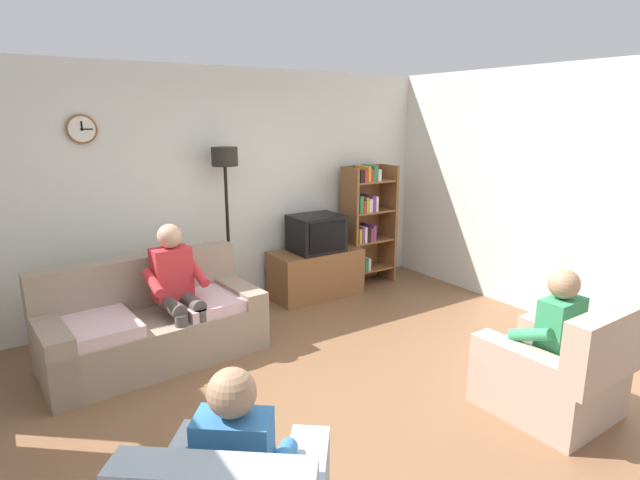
# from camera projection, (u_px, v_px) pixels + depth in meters

# --- Properties ---
(ground_plane) EXTENTS (12.00, 12.00, 0.00)m
(ground_plane) POSITION_uv_depth(u_px,v_px,m) (357.00, 404.00, 3.95)
(ground_plane) COLOR brown
(back_wall_assembly) EXTENTS (6.20, 0.17, 2.70)m
(back_wall_assembly) POSITION_uv_depth(u_px,v_px,m) (217.00, 190.00, 5.79)
(back_wall_assembly) COLOR silver
(back_wall_assembly) RESTS_ON ground_plane
(right_wall) EXTENTS (0.12, 5.80, 2.70)m
(right_wall) POSITION_uv_depth(u_px,v_px,m) (584.00, 199.00, 5.15)
(right_wall) COLOR silver
(right_wall) RESTS_ON ground_plane
(couch) EXTENTS (1.96, 1.02, 0.90)m
(couch) POSITION_uv_depth(u_px,v_px,m) (153.00, 326.00, 4.64)
(couch) COLOR gray
(couch) RESTS_ON ground_plane
(tv_stand) EXTENTS (1.10, 0.56, 0.58)m
(tv_stand) POSITION_uv_depth(u_px,v_px,m) (315.00, 273.00, 6.28)
(tv_stand) COLOR brown
(tv_stand) RESTS_ON ground_plane
(tv) EXTENTS (0.60, 0.49, 0.44)m
(tv) POSITION_uv_depth(u_px,v_px,m) (316.00, 233.00, 6.14)
(tv) COLOR black
(tv) RESTS_ON tv_stand
(bookshelf) EXTENTS (0.68, 0.36, 1.57)m
(bookshelf) POSITION_uv_depth(u_px,v_px,m) (365.00, 221.00, 6.64)
(bookshelf) COLOR brown
(bookshelf) RESTS_ON ground_plane
(floor_lamp) EXTENTS (0.28, 0.28, 1.85)m
(floor_lamp) POSITION_uv_depth(u_px,v_px,m) (226.00, 184.00, 5.51)
(floor_lamp) COLOR black
(floor_lamp) RESTS_ON ground_plane
(armchair_near_bookshelf) EXTENTS (0.83, 0.91, 0.90)m
(armchair_near_bookshelf) POSITION_uv_depth(u_px,v_px,m) (554.00, 376.00, 3.79)
(armchair_near_bookshelf) COLOR tan
(armchair_near_bookshelf) RESTS_ON ground_plane
(person_on_couch) EXTENTS (0.53, 0.56, 1.24)m
(person_on_couch) POSITION_uv_depth(u_px,v_px,m) (177.00, 285.00, 4.57)
(person_on_couch) COLOR red
(person_on_couch) RESTS_ON ground_plane
(person_in_left_armchair) EXTENTS (0.62, 0.64, 1.12)m
(person_in_left_armchair) POSITION_uv_depth(u_px,v_px,m) (240.00, 461.00, 2.38)
(person_in_left_armchair) COLOR #3372B2
(person_in_left_armchair) RESTS_ON ground_plane
(person_in_right_armchair) EXTENTS (0.52, 0.55, 1.12)m
(person_in_right_armchair) POSITION_uv_depth(u_px,v_px,m) (547.00, 332.00, 3.79)
(person_in_right_armchair) COLOR #338C59
(person_in_right_armchair) RESTS_ON ground_plane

